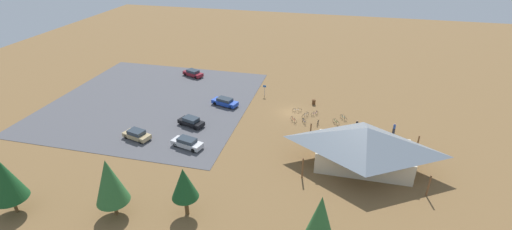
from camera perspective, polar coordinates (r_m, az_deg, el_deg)
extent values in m
plane|color=brown|center=(62.99, 5.55, 0.35)|extent=(160.00, 160.00, 0.00)
cube|color=#4C4C51|center=(69.50, -15.83, 2.12)|extent=(35.15, 35.42, 0.05)
cube|color=beige|center=(50.65, 16.35, -6.15)|extent=(12.16, 6.54, 2.98)
pyramid|color=slate|center=(49.16, 16.79, -3.34)|extent=(15.30, 9.68, 2.79)
cylinder|color=brown|center=(55.64, 23.89, -4.30)|extent=(0.20, 0.20, 2.98)
cylinder|color=brown|center=(54.51, 8.52, -2.67)|extent=(0.20, 0.20, 2.98)
cylinder|color=brown|center=(48.09, 25.36, -9.95)|extent=(0.20, 0.20, 2.98)
cylinder|color=brown|center=(46.77, 7.29, -8.21)|extent=(0.20, 0.20, 2.98)
cylinder|color=brown|center=(66.31, 9.02, 2.02)|extent=(0.60, 0.60, 0.90)
cylinder|color=#99999E|center=(68.67, 1.34, 3.89)|extent=(0.08, 0.08, 2.20)
cube|color=#1959B2|center=(68.35, 1.35, 4.50)|extent=(0.56, 0.04, 0.40)
cylinder|color=brown|center=(49.74, -33.52, -11.61)|extent=(0.35, 0.35, 1.99)
cone|color=#194C23|center=(47.84, -34.63, -8.20)|extent=(3.66, 3.66, 5.19)
cone|color=#2D6633|center=(35.60, 10.05, -15.27)|extent=(2.64, 2.64, 4.57)
cylinder|color=brown|center=(44.41, -21.11, -13.29)|extent=(0.40, 0.40, 1.91)
cone|color=#2D6633|center=(42.24, -21.94, -9.53)|extent=(3.60, 3.60, 5.32)
cylinder|color=brown|center=(42.16, -10.80, -13.68)|extent=(0.46, 0.46, 2.40)
cone|color=#194C23|center=(40.24, -11.18, -10.40)|extent=(2.94, 2.94, 3.72)
torus|color=black|center=(62.21, 8.81, 0.11)|extent=(0.47, 0.50, 0.65)
torus|color=black|center=(62.81, 9.48, 0.33)|extent=(0.47, 0.50, 0.65)
cylinder|color=#722D9E|center=(62.46, 9.16, 0.31)|extent=(0.64, 0.69, 0.04)
cylinder|color=#722D9E|center=(62.31, 9.04, 0.33)|extent=(0.04, 0.04, 0.37)
cube|color=black|center=(62.23, 9.05, 0.48)|extent=(0.19, 0.20, 0.05)
cylinder|color=#722D9E|center=(62.65, 9.43, 0.50)|extent=(0.04, 0.04, 0.46)
cylinder|color=black|center=(62.54, 9.45, 0.69)|extent=(0.37, 0.35, 0.03)
torus|color=black|center=(61.27, 7.42, -0.19)|extent=(0.44, 0.65, 0.74)
torus|color=black|center=(62.01, 8.05, 0.12)|extent=(0.44, 0.65, 0.74)
cylinder|color=#B7B7BC|center=(61.58, 7.74, 0.07)|extent=(0.56, 0.84, 0.04)
cylinder|color=#B7B7BC|center=(61.41, 7.63, 0.08)|extent=(0.04, 0.04, 0.42)
cube|color=black|center=(61.31, 7.64, 0.26)|extent=(0.18, 0.21, 0.05)
cylinder|color=#B7B7BC|center=(61.84, 8.00, 0.28)|extent=(0.04, 0.04, 0.45)
cylinder|color=black|center=(61.73, 8.01, 0.46)|extent=(0.42, 0.29, 0.03)
torus|color=black|center=(59.18, 9.55, -1.47)|extent=(0.09, 0.65, 0.65)
torus|color=black|center=(60.03, 9.70, -1.04)|extent=(0.09, 0.65, 0.65)
cylinder|color=black|center=(59.55, 9.64, -1.17)|extent=(0.10, 0.90, 0.04)
cylinder|color=black|center=(59.35, 9.62, -1.16)|extent=(0.04, 0.04, 0.41)
cube|color=black|center=(59.25, 9.63, -0.98)|extent=(0.09, 0.21, 0.05)
cylinder|color=black|center=(59.85, 9.70, -0.92)|extent=(0.04, 0.04, 0.39)
cylinder|color=black|center=(59.76, 9.72, -0.75)|extent=(0.48, 0.07, 0.03)
torus|color=black|center=(59.58, 6.16, -0.97)|extent=(0.51, 0.57, 0.72)
torus|color=black|center=(60.31, 5.63, -0.57)|extent=(0.51, 0.57, 0.72)
cylinder|color=red|center=(59.89, 5.90, -0.67)|extent=(0.65, 0.72, 0.04)
cylinder|color=red|center=(59.72, 6.00, -0.67)|extent=(0.04, 0.04, 0.40)
cube|color=black|center=(59.63, 6.00, -0.51)|extent=(0.19, 0.20, 0.05)
cylinder|color=red|center=(60.13, 5.69, -0.41)|extent=(0.04, 0.04, 0.48)
cylinder|color=black|center=(60.02, 5.70, -0.20)|extent=(0.38, 0.34, 0.03)
torus|color=black|center=(61.65, 13.82, -0.65)|extent=(0.48, 0.55, 0.70)
torus|color=black|center=(62.36, 13.20, -0.23)|extent=(0.48, 0.55, 0.70)
cylinder|color=#197A7F|center=(61.96, 13.52, -0.34)|extent=(0.67, 0.78, 0.04)
cylinder|color=#197A7F|center=(61.78, 13.64, -0.33)|extent=(0.04, 0.04, 0.44)
cube|color=black|center=(61.68, 13.66, -0.15)|extent=(0.19, 0.20, 0.05)
cylinder|color=#197A7F|center=(62.19, 13.28, -0.09)|extent=(0.04, 0.04, 0.45)
cylinder|color=black|center=(62.09, 13.30, 0.10)|extent=(0.39, 0.34, 0.03)
torus|color=black|center=(60.01, 12.66, -1.31)|extent=(0.50, 0.59, 0.73)
torus|color=black|center=(60.68, 12.09, -0.90)|extent=(0.50, 0.59, 0.73)
cylinder|color=#1E7F38|center=(60.28, 12.39, -1.00)|extent=(0.61, 0.72, 0.04)
cylinder|color=#1E7F38|center=(60.11, 12.50, -0.98)|extent=(0.04, 0.04, 0.48)
cube|color=black|center=(60.00, 12.52, -0.78)|extent=(0.19, 0.20, 0.05)
cylinder|color=#1E7F38|center=(60.50, 12.17, -0.75)|extent=(0.04, 0.04, 0.46)
cylinder|color=black|center=(60.39, 12.19, -0.56)|extent=(0.39, 0.33, 0.03)
torus|color=black|center=(63.22, 6.86, 0.73)|extent=(0.67, 0.18, 0.68)
torus|color=black|center=(63.14, 5.98, 0.74)|extent=(0.67, 0.18, 0.68)
cylinder|color=silver|center=(63.13, 6.43, 0.83)|extent=(0.88, 0.22, 0.04)
cylinder|color=silver|center=(63.10, 6.59, 0.91)|extent=(0.04, 0.04, 0.42)
cube|color=black|center=(63.00, 6.60, 1.08)|extent=(0.21, 0.12, 0.05)
cylinder|color=silver|center=(63.05, 6.08, 0.91)|extent=(0.04, 0.04, 0.42)
cylinder|color=black|center=(62.96, 6.09, 1.08)|extent=(0.13, 0.48, 0.03)
torus|color=black|center=(55.16, 24.92, -6.21)|extent=(0.37, 0.65, 0.71)
torus|color=black|center=(55.84, 24.28, -5.64)|extent=(0.37, 0.65, 0.71)
cylinder|color=yellow|center=(55.44, 24.62, -5.82)|extent=(0.49, 0.89, 0.04)
cylinder|color=yellow|center=(55.28, 24.75, -5.85)|extent=(0.04, 0.04, 0.40)
cube|color=black|center=(55.18, 24.79, -5.68)|extent=(0.16, 0.21, 0.05)
cylinder|color=yellow|center=(55.65, 24.39, -5.48)|extent=(0.04, 0.04, 0.49)
cylinder|color=black|center=(55.52, 24.44, -5.27)|extent=(0.44, 0.25, 0.03)
torus|color=black|center=(60.21, 7.31, -0.77)|extent=(0.34, 0.58, 0.64)
torus|color=black|center=(59.36, 7.69, -1.23)|extent=(0.34, 0.58, 0.64)
cylinder|color=#2347B7|center=(59.73, 7.50, -0.91)|extent=(0.50, 0.87, 0.04)
cylinder|color=#2347B7|center=(59.84, 7.44, -0.75)|extent=(0.04, 0.04, 0.38)
cube|color=black|center=(59.76, 7.45, -0.60)|extent=(0.17, 0.21, 0.05)
cylinder|color=#2347B7|center=(59.35, 7.66, -1.02)|extent=(0.04, 0.04, 0.40)
cylinder|color=black|center=(59.25, 7.67, -0.85)|extent=(0.44, 0.26, 0.03)
cube|color=black|center=(59.32, -10.09, -1.15)|extent=(4.61, 3.04, 0.64)
cube|color=#2D3842|center=(59.04, -10.14, -0.63)|extent=(2.76, 2.24, 0.57)
cylinder|color=black|center=(59.82, -11.61, -1.28)|extent=(0.68, 0.41, 0.64)
cylinder|color=black|center=(60.81, -10.62, -0.68)|extent=(0.68, 0.41, 0.64)
cylinder|color=black|center=(58.05, -9.50, -2.02)|extent=(0.68, 0.41, 0.64)
cylinder|color=black|center=(59.07, -8.51, -1.39)|extent=(0.68, 0.41, 0.64)
cube|color=#BCBCC1|center=(53.79, -10.69, -4.41)|extent=(4.96, 2.82, 0.69)
cube|color=#2D3842|center=(53.48, -10.75, -3.86)|extent=(2.91, 2.13, 0.52)
cylinder|color=black|center=(54.31, -12.50, -4.57)|extent=(0.67, 0.37, 0.64)
cylinder|color=black|center=(55.30, -11.50, -3.83)|extent=(0.67, 0.37, 0.64)
cylinder|color=black|center=(52.56, -9.79, -5.46)|extent=(0.67, 0.37, 0.64)
cylinder|color=black|center=(53.58, -8.82, -4.68)|extent=(0.67, 0.37, 0.64)
cube|color=maroon|center=(79.08, -9.80, 6.37)|extent=(4.85, 3.36, 0.68)
cube|color=#2D3842|center=(78.87, -9.84, 6.78)|extent=(2.93, 2.40, 0.52)
cylinder|color=black|center=(79.75, -10.96, 6.26)|extent=(0.68, 0.45, 0.64)
cylinder|color=black|center=(80.71, -10.18, 6.59)|extent=(0.68, 0.45, 0.64)
cylinder|color=black|center=(77.63, -9.39, 5.80)|extent=(0.68, 0.45, 0.64)
cylinder|color=black|center=(78.62, -8.60, 6.15)|extent=(0.68, 0.45, 0.64)
cube|color=tan|center=(57.72, -18.11, -3.06)|extent=(4.58, 2.86, 0.63)
cube|color=#2D3842|center=(57.43, -18.20, -2.54)|extent=(2.72, 2.17, 0.57)
cylinder|color=black|center=(58.35, -19.63, -3.22)|extent=(0.67, 0.38, 0.64)
cylinder|color=black|center=(59.25, -18.52, -2.53)|extent=(0.67, 0.38, 0.64)
cylinder|color=black|center=(56.42, -17.62, -3.98)|extent=(0.67, 0.38, 0.64)
cylinder|color=black|center=(57.35, -16.50, -3.26)|extent=(0.67, 0.38, 0.64)
cube|color=#1E42B2|center=(65.17, -4.88, 1.96)|extent=(5.02, 2.98, 0.68)
cube|color=#2D3842|center=(64.92, -4.90, 2.42)|extent=(2.97, 2.22, 0.49)
cylinder|color=black|center=(65.55, -6.41, 1.81)|extent=(0.68, 0.39, 0.64)
cylinder|color=black|center=(66.69, -5.64, 2.31)|extent=(0.68, 0.39, 0.64)
cylinder|color=black|center=(63.89, -4.06, 1.20)|extent=(0.68, 0.39, 0.64)
cylinder|color=black|center=(65.05, -3.31, 1.73)|extent=(0.68, 0.39, 0.64)
cube|color=#2D3347|center=(59.17, 15.40, -1.99)|extent=(0.39, 0.40, 0.92)
cylinder|color=black|center=(58.79, 15.50, -1.30)|extent=(0.36, 0.36, 0.69)
sphere|color=tan|center=(58.58, 15.56, -0.90)|extent=(0.24, 0.24, 0.24)
cube|color=#2D3347|center=(60.26, 20.70, -2.33)|extent=(0.37, 0.40, 0.87)
cylinder|color=blue|center=(59.91, 20.82, -1.70)|extent=(0.36, 0.36, 0.63)
sphere|color=tan|center=(59.71, 20.89, -1.34)|extent=(0.24, 0.24, 0.24)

